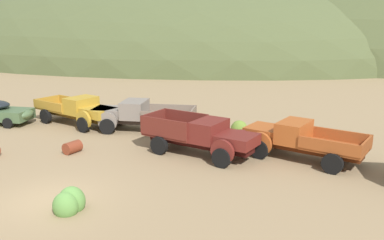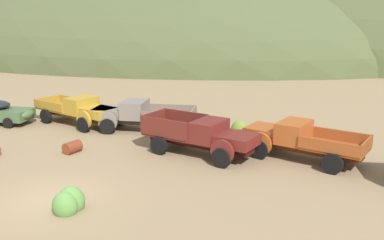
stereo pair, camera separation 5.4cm
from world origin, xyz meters
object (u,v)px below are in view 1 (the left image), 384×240
object	(u,v)px
truck_primer_gray	(136,115)
oil_drum_by_truck	(72,147)
truck_mustard	(81,111)
truck_oxblood	(206,137)
truck_oxide_orange	(295,139)

from	to	relation	value
truck_primer_gray	oil_drum_by_truck	distance (m)	5.31
truck_mustard	truck_primer_gray	distance (m)	3.96
truck_oxblood	truck_oxide_orange	xyz separation A→B (m)	(4.33, 0.95, -0.02)
truck_primer_gray	truck_oxblood	world-z (taller)	truck_oxblood
truck_mustard	truck_oxblood	xyz separation A→B (m)	(9.43, -3.68, 0.02)
truck_oxblood	truck_mustard	bearing A→B (deg)	174.65
truck_oxblood	oil_drum_by_truck	distance (m)	7.05
truck_oxblood	oil_drum_by_truck	bearing A→B (deg)	-151.53
truck_mustard	oil_drum_by_truck	world-z (taller)	truck_mustard
oil_drum_by_truck	truck_oxblood	bearing A→B (deg)	12.52
truck_oxide_orange	oil_drum_by_truck	distance (m)	11.47
truck_oxblood	truck_primer_gray	bearing A→B (deg)	162.88
truck_mustard	truck_oxblood	bearing A→B (deg)	-1.69
truck_mustard	truck_primer_gray	xyz separation A→B (m)	(3.96, -0.11, 0.00)
truck_mustard	oil_drum_by_truck	size ratio (longest dim) A/B	6.34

